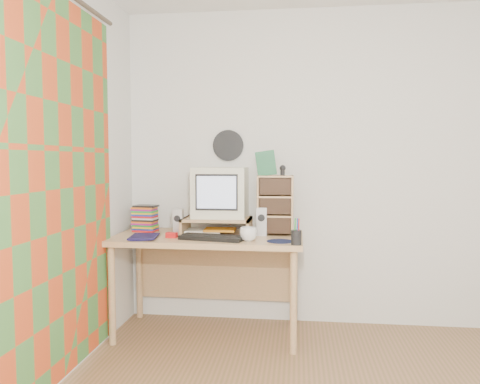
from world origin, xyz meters
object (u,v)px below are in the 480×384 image
(dvd_stack, at_px, (145,216))
(cd_rack, at_px, (275,205))
(desk, at_px, (210,252))
(mug, at_px, (248,234))
(crt_monitor, at_px, (220,192))
(keyboard, at_px, (212,238))
(diary, at_px, (131,235))

(dvd_stack, relative_size, cd_rack, 0.56)
(desk, height_order, mug, mug)
(crt_monitor, height_order, mug, crt_monitor)
(keyboard, height_order, dvd_stack, dvd_stack)
(keyboard, height_order, diary, diary)
(crt_monitor, height_order, dvd_stack, crt_monitor)
(mug, bearing_deg, cd_rack, 59.63)
(dvd_stack, distance_m, mug, 0.92)
(cd_rack, bearing_deg, diary, -164.66)
(dvd_stack, height_order, cd_rack, cd_rack)
(diary, bearing_deg, crt_monitor, 22.24)
(keyboard, bearing_deg, desk, 114.50)
(mug, bearing_deg, keyboard, 176.54)
(dvd_stack, bearing_deg, mug, -14.88)
(crt_monitor, bearing_deg, dvd_stack, 179.90)
(crt_monitor, xyz_separation_m, dvd_stack, (-0.60, -0.01, -0.19))
(mug, xyz_separation_m, diary, (-0.85, 0.01, -0.02))
(diary, bearing_deg, keyboard, -6.66)
(keyboard, relative_size, mug, 3.76)
(keyboard, bearing_deg, mug, 7.23)
(cd_rack, bearing_deg, desk, -176.58)
(dvd_stack, bearing_deg, crt_monitor, 7.53)
(cd_rack, height_order, mug, cd_rack)
(cd_rack, bearing_deg, keyboard, -147.82)
(dvd_stack, relative_size, diary, 1.07)
(desk, bearing_deg, crt_monitor, 52.98)
(cd_rack, bearing_deg, crt_monitor, 172.47)
(crt_monitor, relative_size, cd_rack, 0.91)
(cd_rack, distance_m, mug, 0.38)
(desk, distance_m, dvd_stack, 0.60)
(crt_monitor, xyz_separation_m, keyboard, (-0.01, -0.33, -0.30))
(desk, relative_size, crt_monitor, 3.45)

